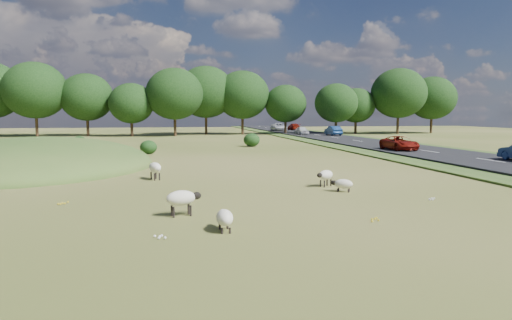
{
  "coord_description": "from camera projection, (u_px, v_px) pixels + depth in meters",
  "views": [
    {
      "loc": [
        -2.66,
        -21.14,
        3.62
      ],
      "look_at": [
        2.0,
        4.0,
        1.0
      ],
      "focal_mm": 32.0,
      "sensor_mm": 36.0,
      "label": 1
    }
  ],
  "objects": [
    {
      "name": "sheep_0",
      "position": [
        155.0,
        168.0,
        24.91
      ],
      "size": [
        0.9,
        1.37,
        0.95
      ],
      "rotation": [
        0.0,
        0.0,
        1.9
      ],
      "color": "beige",
      "rests_on": "ground"
    },
    {
      "name": "car_5",
      "position": [
        302.0,
        130.0,
        73.6
      ],
      "size": [
        1.51,
        3.76,
        1.28
      ],
      "primitive_type": "imported",
      "color": "white",
      "rests_on": "road"
    },
    {
      "name": "sheep_1",
      "position": [
        343.0,
        184.0,
        21.07
      ],
      "size": [
        1.04,
        0.84,
        0.59
      ],
      "rotation": [
        0.0,
        0.0,
        2.57
      ],
      "color": "beige",
      "rests_on": "ground"
    },
    {
      "name": "car_2",
      "position": [
        294.0,
        127.0,
        92.95
      ],
      "size": [
        1.83,
        4.51,
        1.31
      ],
      "primitive_type": "imported",
      "rotation": [
        0.0,
        0.0,
        3.14
      ],
      "color": "maroon",
      "rests_on": "road"
    },
    {
      "name": "sheep_2",
      "position": [
        182.0,
        198.0,
        16.05
      ],
      "size": [
        1.33,
        0.8,
        0.92
      ],
      "rotation": [
        0.0,
        0.0,
        0.25
      ],
      "color": "beige",
      "rests_on": "ground"
    },
    {
      "name": "mound",
      "position": [
        33.0,
        167.0,
        31.09
      ],
      "size": [
        16.0,
        20.0,
        4.0
      ],
      "primitive_type": "ellipsoid",
      "color": "#33561E",
      "rests_on": "ground"
    },
    {
      "name": "sheep_3",
      "position": [
        225.0,
        218.0,
        14.01
      ],
      "size": [
        0.52,
        1.17,
        0.68
      ],
      "rotation": [
        0.0,
        0.0,
        1.58
      ],
      "color": "beige",
      "rests_on": "ground"
    },
    {
      "name": "shrubs",
      "position": [
        175.0,
        142.0,
        46.52
      ],
      "size": [
        19.65,
        9.05,
        1.46
      ],
      "color": "black",
      "rests_on": "ground"
    },
    {
      "name": "car_1",
      "position": [
        279.0,
        127.0,
        89.36
      ],
      "size": [
        2.46,
        5.33,
        1.48
      ],
      "primitive_type": "imported",
      "color": "white",
      "rests_on": "road"
    },
    {
      "name": "car_4",
      "position": [
        333.0,
        131.0,
        70.29
      ],
      "size": [
        1.51,
        4.32,
        1.42
      ],
      "primitive_type": "imported",
      "rotation": [
        0.0,
        0.0,
        3.14
      ],
      "color": "navy",
      "rests_on": "road"
    },
    {
      "name": "road",
      "position": [
        364.0,
        143.0,
        54.49
      ],
      "size": [
        8.0,
        150.0,
        0.25
      ],
      "primitive_type": "cube",
      "color": "black",
      "rests_on": "ground"
    },
    {
      "name": "sheep_4",
      "position": [
        325.0,
        175.0,
        22.57
      ],
      "size": [
        1.13,
        0.94,
        0.82
      ],
      "rotation": [
        0.0,
        0.0,
        3.75
      ],
      "color": "beige",
      "rests_on": "ground"
    },
    {
      "name": "car_0",
      "position": [
        399.0,
        143.0,
        42.21
      ],
      "size": [
        2.1,
        4.56,
        1.27
      ],
      "primitive_type": "imported",
      "color": "maroon",
      "rests_on": "road"
    },
    {
      "name": "treeline",
      "position": [
        181.0,
        95.0,
        74.89
      ],
      "size": [
        96.28,
        14.66,
        11.7
      ],
      "color": "black",
      "rests_on": "ground"
    },
    {
      "name": "ground",
      "position": [
        202.0,
        154.0,
        41.09
      ],
      "size": [
        160.0,
        160.0,
        0.0
      ],
      "primitive_type": "plane",
      "color": "#43541A",
      "rests_on": "ground"
    }
  ]
}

